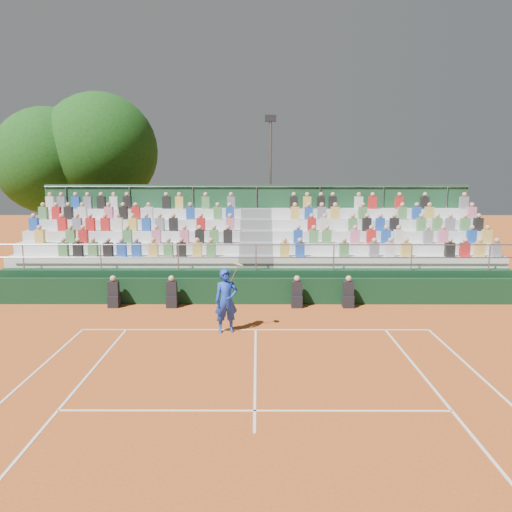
{
  "coord_description": "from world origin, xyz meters",
  "views": [
    {
      "loc": [
        0.05,
        -15.22,
        4.87
      ],
      "look_at": [
        0.0,
        3.5,
        1.8
      ],
      "focal_mm": 35.0,
      "sensor_mm": 36.0,
      "label": 1
    }
  ],
  "objects_px": {
    "tennis_player": "(226,301)",
    "tree_west": "(49,161)",
    "tree_east": "(100,151)",
    "floodlight_mast": "(270,178)"
  },
  "relations": [
    {
      "from": "tennis_player",
      "to": "tree_west",
      "type": "bearing_deg",
      "value": 128.7
    },
    {
      "from": "tree_west",
      "to": "tennis_player",
      "type": "bearing_deg",
      "value": -51.3
    },
    {
      "from": "tennis_player",
      "to": "tree_west",
      "type": "relative_size",
      "value": 0.26
    },
    {
      "from": "tree_east",
      "to": "floodlight_mast",
      "type": "height_order",
      "value": "tree_east"
    },
    {
      "from": "tree_west",
      "to": "tree_east",
      "type": "height_order",
      "value": "tree_east"
    },
    {
      "from": "tree_west",
      "to": "floodlight_mast",
      "type": "bearing_deg",
      "value": -4.68
    },
    {
      "from": "tennis_player",
      "to": "tree_east",
      "type": "relative_size",
      "value": 0.24
    },
    {
      "from": "tennis_player",
      "to": "tree_east",
      "type": "bearing_deg",
      "value": 119.95
    },
    {
      "from": "tree_east",
      "to": "floodlight_mast",
      "type": "bearing_deg",
      "value": -8.48
    },
    {
      "from": "tennis_player",
      "to": "tree_west",
      "type": "distance_m",
      "value": 17.83
    }
  ]
}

